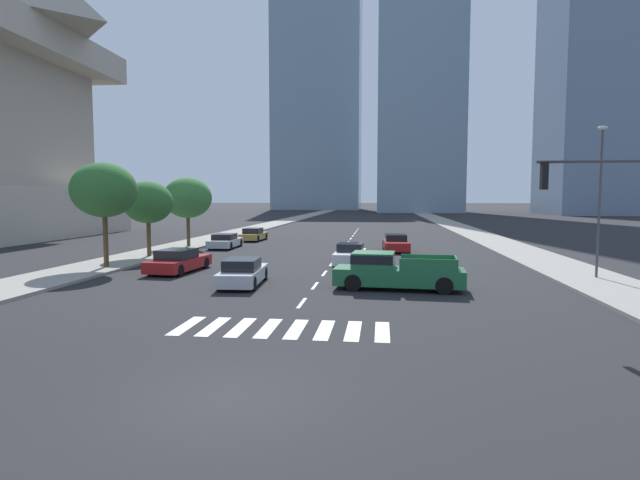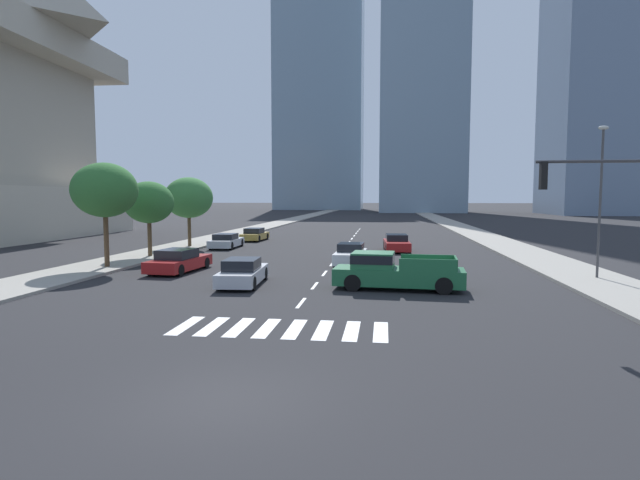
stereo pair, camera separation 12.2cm
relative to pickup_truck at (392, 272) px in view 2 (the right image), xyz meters
The scene contains 20 objects.
ground_plane 13.83m from the pickup_truck, 105.12° to the right, with size 800.00×800.00×0.00m, color #232326.
sidewalk_east 19.43m from the pickup_truck, 59.17° to the left, with size 4.00×260.00×0.15m, color gray.
sidewalk_west 23.93m from the pickup_truck, 135.81° to the left, with size 4.00×260.00×0.15m, color gray.
crosswalk_near 8.36m from the pickup_truck, 115.65° to the right, with size 6.75×2.46×0.01m.
lane_divider_center 20.83m from the pickup_truck, 99.96° to the left, with size 0.14×50.00×0.01m.
pickup_truck is the anchor object (origin of this frame).
sedan_white_0 8.75m from the pickup_truck, 106.10° to the left, with size 1.91×4.42×1.32m.
sedan_silver_1 7.04m from the pickup_truck, behind, with size 1.98×4.58×1.27m.
sedan_red_2 12.47m from the pickup_truck, 160.81° to the left, with size 2.28×4.86×1.29m.
sedan_silver_3 22.05m from the pickup_truck, 127.06° to the left, with size 1.95×4.54×1.20m.
sedan_gold_4 28.04m from the pickup_truck, 117.10° to the left, with size 1.92×4.39×1.23m.
sedan_red_5 16.86m from the pickup_truck, 87.96° to the left, with size 2.05×4.82×1.30m.
traffic_signal_near 9.75m from the pickup_truck, 37.62° to the right, with size 4.86×0.28×5.55m.
street_lamp_east 11.55m from the pickup_truck, 20.46° to the left, with size 0.50×0.24×7.51m.
street_tree_nearest 17.41m from the pickup_truck, 164.18° to the left, with size 3.69×3.69×6.00m.
street_tree_second 19.48m from the pickup_truck, 148.15° to the left, with size 3.36×3.36×5.10m.
street_tree_third 24.11m from the pickup_truck, 133.21° to the left, with size 3.93×3.93×5.66m.
office_tower_left_skyline 164.10m from the pickup_truck, 98.34° to the left, with size 29.88×20.91×81.86m.
office_tower_center_skyline 140.52m from the pickup_truck, 85.55° to the left, with size 23.57×22.74×116.03m.
office_tower_right_skyline 128.58m from the pickup_truck, 65.65° to the left, with size 20.82×25.11×86.46m.
Camera 2 is at (3.21, -9.85, 4.14)m, focal length 28.78 mm.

